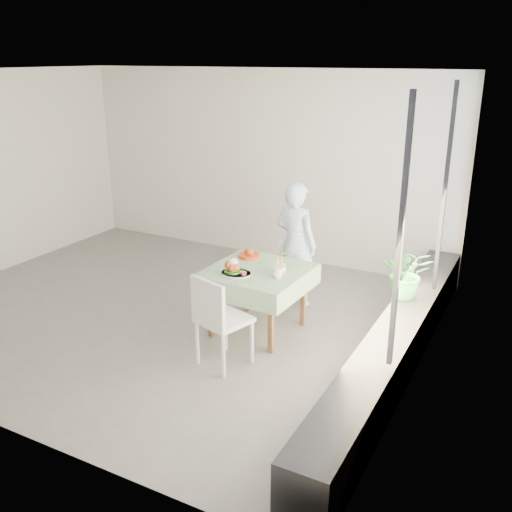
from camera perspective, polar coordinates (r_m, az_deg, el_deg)
The scene contains 15 objects.
floor at distance 7.07m, azimuth -8.88°, elevation -5.60°, with size 6.00×6.00×0.00m, color #5E5C59.
ceiling at distance 6.42m, azimuth -10.23°, elevation 17.69°, with size 6.00×6.00×0.00m, color white.
wall_back at distance 8.68m, azimuth 0.53°, elevation 9.07°, with size 6.00×0.02×2.80m, color silver.
wall_right at distance 5.40m, azimuth 16.88°, elevation 1.75°, with size 0.02×5.00×2.80m, color silver.
window_pane at distance 5.34m, azimuth 16.83°, elevation 4.35°, with size 0.01×4.80×2.18m, color #D1E0F9.
window_ledge at distance 5.87m, azimuth 13.86°, elevation -8.70°, with size 0.40×4.80×0.50m, color black.
cafe_table at distance 6.37m, azimuth 0.19°, elevation -3.71°, with size 1.09×1.09×0.74m.
chair_far at distance 7.11m, azimuth 3.65°, elevation -3.02°, with size 0.49×0.49×0.81m.
chair_near at distance 5.77m, azimuth -3.30°, elevation -8.12°, with size 0.56×0.56×0.96m.
diner at distance 7.00m, azimuth 3.97°, elevation 1.20°, with size 0.57×0.37×1.55m, color #94BFED.
main_dish at distance 6.11m, azimuth -2.19°, elevation -1.30°, with size 0.34×0.34×0.18m.
juice_cup_orange at distance 6.12m, azimuth 2.56°, elevation -1.21°, with size 0.10×0.10×0.29m.
juice_cup_lemonade at distance 6.00m, azimuth 2.16°, elevation -1.62°, with size 0.10×0.10×0.28m.
second_dish at distance 6.62m, azimuth -0.70°, elevation 0.15°, with size 0.25×0.25×0.12m.
potted_plant at distance 6.27m, azimuth 14.88°, elevation -1.62°, with size 0.50×0.44×0.56m, color #257131.
Camera 1 is at (3.91, -5.09, 2.97)m, focal length 40.00 mm.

